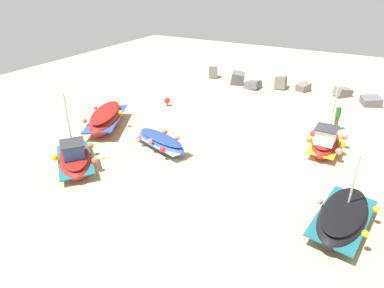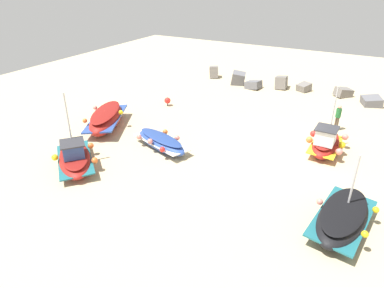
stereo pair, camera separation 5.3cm
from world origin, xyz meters
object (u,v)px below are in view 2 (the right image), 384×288
at_px(fishing_boat_0, 161,142).
at_px(fishing_boat_1, 343,218).
at_px(fishing_boat_4, 75,158).
at_px(mooring_buoy_0, 167,101).
at_px(fishing_boat_3, 106,118).
at_px(fishing_boat_2, 326,143).
at_px(person_walking, 338,116).

height_order(fishing_boat_0, fishing_boat_1, fishing_boat_1).
relative_size(fishing_boat_4, mooring_buoy_0, 6.31).
bearing_deg(fishing_boat_3, fishing_boat_1, -128.58).
relative_size(fishing_boat_2, fishing_boat_3, 0.73).
height_order(person_walking, mooring_buoy_0, person_walking).
distance_m(person_walking, mooring_buoy_0, 11.65).
bearing_deg(fishing_boat_4, fishing_boat_1, 47.27).
relative_size(fishing_boat_0, fishing_boat_4, 0.99).
relative_size(fishing_boat_3, person_walking, 3.00).
bearing_deg(fishing_boat_1, fishing_boat_0, -95.17).
bearing_deg(person_walking, fishing_boat_1, -120.53).
height_order(fishing_boat_1, fishing_boat_2, fishing_boat_2).
bearing_deg(fishing_boat_4, mooring_buoy_0, 134.12).
xyz_separation_m(fishing_boat_4, person_walking, (10.86, 11.21, 0.45)).
distance_m(fishing_boat_1, mooring_buoy_0, 15.56).
xyz_separation_m(fishing_boat_3, person_walking, (12.81, 6.65, 0.34)).
distance_m(fishing_boat_1, fishing_boat_4, 12.67).
bearing_deg(fishing_boat_0, mooring_buoy_0, -41.91).
bearing_deg(fishing_boat_3, fishing_boat_4, 176.17).
xyz_separation_m(fishing_boat_0, fishing_boat_1, (9.84, -2.19, 0.08)).
bearing_deg(fishing_boat_3, mooring_buoy_0, -40.76).
relative_size(fishing_boat_2, fishing_boat_4, 0.90).
bearing_deg(fishing_boat_0, fishing_boat_3, 8.70).
height_order(fishing_boat_2, fishing_boat_4, fishing_boat_4).
height_order(fishing_boat_2, mooring_buoy_0, fishing_boat_2).
height_order(fishing_boat_2, person_walking, fishing_boat_2).
xyz_separation_m(fishing_boat_1, fishing_boat_4, (-12.57, -1.57, -0.00)).
distance_m(fishing_boat_4, mooring_buoy_0, 9.75).
xyz_separation_m(fishing_boat_1, fishing_boat_2, (-1.75, 6.16, 0.10)).
bearing_deg(fishing_boat_1, mooring_buoy_0, -114.24).
relative_size(fishing_boat_0, person_walking, 2.42).
bearing_deg(mooring_buoy_0, fishing_boat_4, -86.01).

